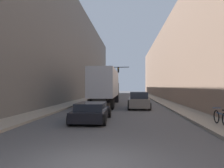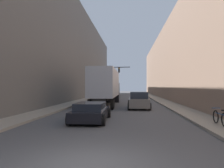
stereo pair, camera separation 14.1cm
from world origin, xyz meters
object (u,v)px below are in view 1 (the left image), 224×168
object	(u,v)px
sedan_car	(92,112)
traffic_signal_gantry	(105,76)
suv_car	(138,100)
semi_truck	(106,86)
parked_bicycle	(221,118)

from	to	relation	value
sedan_car	traffic_signal_gantry	xyz separation A→B (m)	(-2.01, 25.67, 3.56)
suv_car	traffic_signal_gantry	xyz separation A→B (m)	(-5.30, 17.45, 3.35)
semi_truck	suv_car	xyz separation A→B (m)	(3.58, -3.42, -1.49)
sedan_car	suv_car	xyz separation A→B (m)	(3.29, 8.22, 0.21)
traffic_signal_gantry	parked_bicycle	size ratio (longest dim) A/B	3.27
semi_truck	suv_car	distance (m)	5.17
sedan_car	traffic_signal_gantry	distance (m)	26.00
semi_truck	parked_bicycle	distance (m)	15.38
sedan_car	traffic_signal_gantry	world-z (taller)	traffic_signal_gantry
traffic_signal_gantry	parked_bicycle	xyz separation A→B (m)	(9.13, -27.39, -3.60)
semi_truck	parked_bicycle	bearing A→B (deg)	-60.99
suv_car	sedan_car	bearing A→B (deg)	-111.80
suv_car	traffic_signal_gantry	world-z (taller)	traffic_signal_gantry
suv_car	parked_bicycle	world-z (taller)	suv_car
sedan_car	suv_car	size ratio (longest dim) A/B	0.94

